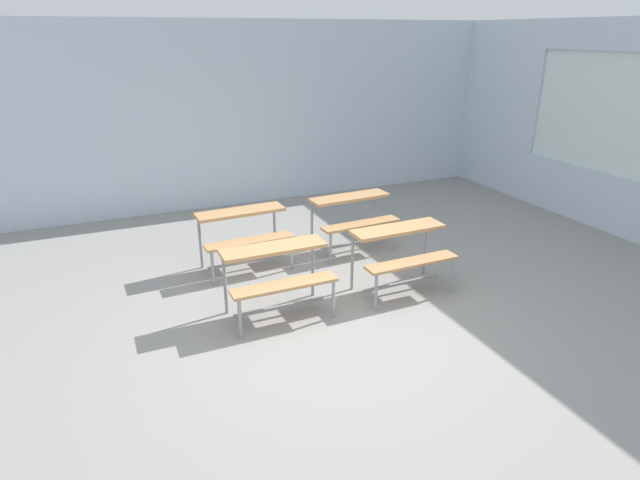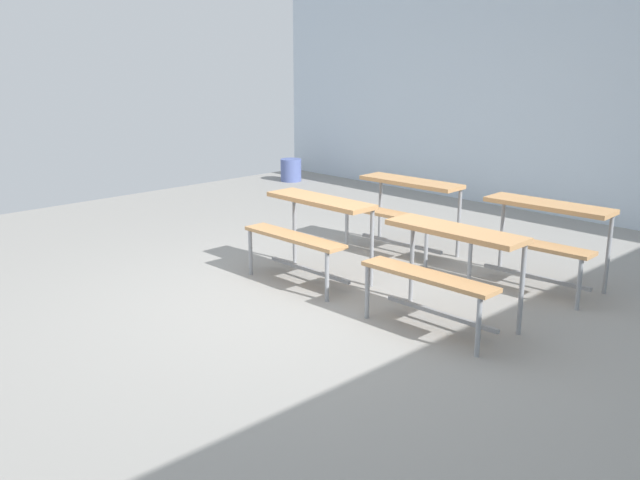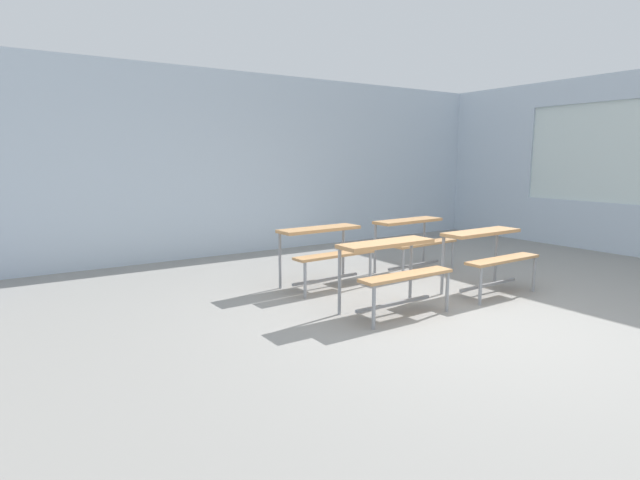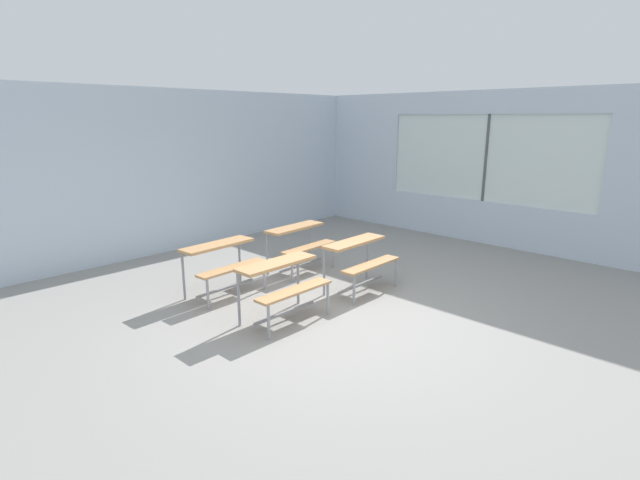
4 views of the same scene
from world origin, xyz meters
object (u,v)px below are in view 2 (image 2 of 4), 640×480
(desk_bench_r1c0, at_px, (404,199))
(trash_bin, at_px, (291,170))
(desk_bench_r1c1, at_px, (541,225))
(desk_bench_r0c0, at_px, (311,219))
(desk_bench_r0c1, at_px, (446,254))

(desk_bench_r1c0, height_order, trash_bin, desk_bench_r1c0)
(desk_bench_r1c1, height_order, trash_bin, desk_bench_r1c1)
(desk_bench_r0c0, relative_size, trash_bin, 3.17)
(desk_bench_r0c0, distance_m, desk_bench_r1c0, 1.28)
(trash_bin, bearing_deg, desk_bench_r1c1, -19.11)
(desk_bench_r1c0, relative_size, trash_bin, 3.24)
(desk_bench_r1c0, xyz_separation_m, desk_bench_r1c1, (1.52, 0.01, 0.00))
(desk_bench_r1c1, distance_m, trash_bin, 5.64)
(desk_bench_r0c1, bearing_deg, desk_bench_r0c0, 178.05)
(desk_bench_r0c0, bearing_deg, desk_bench_r0c1, -1.44)
(desk_bench_r1c1, bearing_deg, desk_bench_r0c1, -94.89)
(desk_bench_r0c1, bearing_deg, desk_bench_r1c0, 137.53)
(desk_bench_r0c1, distance_m, desk_bench_r1c0, 1.97)
(desk_bench_r0c1, xyz_separation_m, trash_bin, (-5.28, 3.16, -0.39))
(desk_bench_r0c1, distance_m, trash_bin, 6.16)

